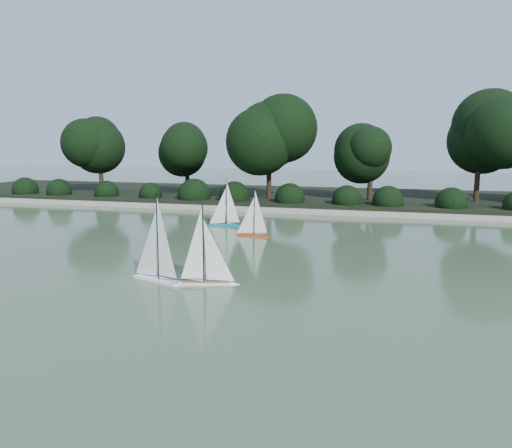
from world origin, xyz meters
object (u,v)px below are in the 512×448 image
object	(u,v)px
sailboat_teal	(223,218)
race_buoy	(158,262)
sailboat_white_a	(153,266)
sailboat_orange	(250,228)
sailboat_white_b	(211,271)

from	to	relation	value
sailboat_teal	race_buoy	distance (m)	4.92
race_buoy	sailboat_teal	bearing A→B (deg)	93.17
sailboat_white_a	sailboat_orange	size ratio (longest dim) A/B	1.24
sailboat_white_b	sailboat_orange	xyz separation A→B (m)	(-0.71, 4.81, -0.02)
sailboat_teal	race_buoy	size ratio (longest dim) A/B	11.50
sailboat_white_b	sailboat_teal	xyz separation A→B (m)	(-2.03, 6.24, -0.00)
sailboat_white_a	race_buoy	world-z (taller)	sailboat_white_a
race_buoy	sailboat_white_a	bearing A→B (deg)	-65.77
sailboat_orange	race_buoy	distance (m)	3.64
sailboat_orange	sailboat_teal	bearing A→B (deg)	132.68
sailboat_orange	sailboat_teal	size ratio (longest dim) A/B	0.91
sailboat_white_b	race_buoy	world-z (taller)	sailboat_white_b
race_buoy	sailboat_orange	bearing A→B (deg)	73.24
sailboat_orange	sailboat_teal	world-z (taller)	sailboat_teal
sailboat_teal	sailboat_white_b	bearing A→B (deg)	-71.99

